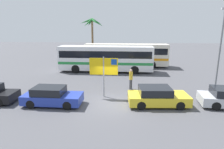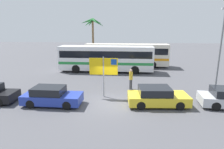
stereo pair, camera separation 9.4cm
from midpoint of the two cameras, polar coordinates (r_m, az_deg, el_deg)
name	(u,v)px [view 1 (the left image)]	position (r m, az deg, el deg)	size (l,w,h in m)	color
ground	(110,103)	(14.11, -0.66, -8.56)	(120.00, 120.00, 0.00)	#4C4C51
bus_front_coach	(106,57)	(23.89, -1.98, 5.08)	(11.48, 2.47, 3.17)	white
bus_rear_coach	(126,54)	(27.25, 4.07, 6.11)	(11.48, 2.47, 3.17)	silver
ferry_sign	(104,68)	(14.81, -2.50, 1.91)	(2.20, 0.11, 3.20)	gray
car_blue	(52,96)	(14.30, -17.63, -6.21)	(4.10, 1.68, 1.32)	#23389E
car_yellow	(157,96)	(13.97, 13.09, -6.37)	(4.30, 2.21, 1.32)	yellow
pedestrian_by_bus	(131,77)	(17.07, 5.47, -0.85)	(0.32, 0.32, 1.82)	#4C4C51
lamp_post_left_side	(220,48)	(18.12, 29.33, 6.97)	(0.56, 0.20, 6.89)	slate
palm_tree_seaside	(92,26)	(31.64, -5.99, 14.02)	(3.89, 3.58, 6.87)	brown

